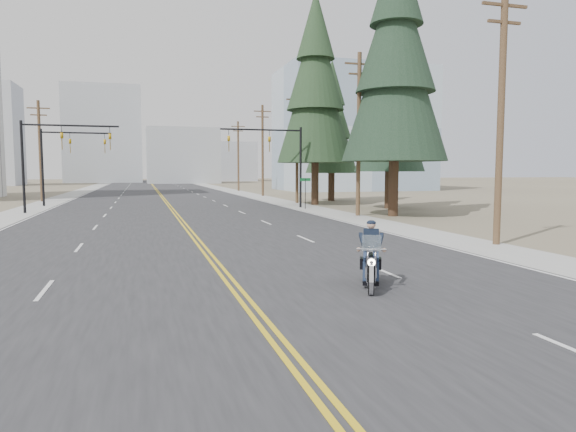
# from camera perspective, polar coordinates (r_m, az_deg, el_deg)

# --- Properties ---
(ground_plane) EXTENTS (400.00, 400.00, 0.00)m
(ground_plane) POSITION_cam_1_polar(r_m,az_deg,el_deg) (11.64, -3.41, -11.14)
(ground_plane) COLOR #776D56
(ground_plane) RESTS_ON ground
(road) EXTENTS (20.00, 200.00, 0.01)m
(road) POSITION_cam_1_polar(r_m,az_deg,el_deg) (81.02, -14.25, 2.62)
(road) COLOR #303033
(road) RESTS_ON ground
(sidewalk_left) EXTENTS (3.00, 200.00, 0.01)m
(sidewalk_left) POSITION_cam_1_polar(r_m,az_deg,el_deg) (81.49, -22.36, 2.41)
(sidewalk_left) COLOR #A5A5A0
(sidewalk_left) RESTS_ON ground
(sidewalk_right) EXTENTS (3.00, 200.00, 0.01)m
(sidewalk_right) POSITION_cam_1_polar(r_m,az_deg,el_deg) (82.17, -6.20, 2.78)
(sidewalk_right) COLOR #A5A5A0
(sidewalk_right) RESTS_ON ground
(traffic_mast_left) EXTENTS (7.10, 0.26, 7.00)m
(traffic_mast_left) POSITION_cam_1_polar(r_m,az_deg,el_deg) (43.45, -24.82, 6.83)
(traffic_mast_left) COLOR black
(traffic_mast_left) RESTS_ON ground
(traffic_mast_right) EXTENTS (7.10, 0.26, 7.00)m
(traffic_mast_right) POSITION_cam_1_polar(r_m,az_deg,el_deg) (44.43, -1.10, 7.25)
(traffic_mast_right) COLOR black
(traffic_mast_right) RESTS_ON ground
(traffic_mast_far) EXTENTS (6.10, 0.26, 7.00)m
(traffic_mast_far) POSITION_cam_1_polar(r_m,az_deg,el_deg) (51.41, -23.82, 6.45)
(traffic_mast_far) COLOR black
(traffic_mast_far) RESTS_ON ground
(street_sign) EXTENTS (0.90, 0.06, 2.62)m
(street_sign) POSITION_cam_1_polar(r_m,az_deg,el_deg) (43.02, 1.94, 3.14)
(street_sign) COLOR black
(street_sign) RESTS_ON ground
(utility_pole_a) EXTENTS (2.20, 0.30, 11.00)m
(utility_pole_a) POSITION_cam_1_polar(r_m,az_deg,el_deg) (24.21, 22.58, 10.57)
(utility_pole_a) COLOR brown
(utility_pole_a) RESTS_ON ground
(utility_pole_b) EXTENTS (2.20, 0.30, 11.50)m
(utility_pole_b) POSITION_cam_1_polar(r_m,az_deg,el_deg) (37.15, 7.86, 9.25)
(utility_pole_b) COLOR brown
(utility_pole_b) RESTS_ON ground
(utility_pole_c) EXTENTS (2.20, 0.30, 11.00)m
(utility_pole_c) POSITION_cam_1_polar(r_m,az_deg,el_deg) (51.20, 1.01, 7.85)
(utility_pole_c) COLOR brown
(utility_pole_c) RESTS_ON ground
(utility_pole_d) EXTENTS (2.20, 0.30, 11.50)m
(utility_pole_d) POSITION_cam_1_polar(r_m,az_deg,el_deg) (65.69, -2.84, 7.45)
(utility_pole_d) COLOR brown
(utility_pole_d) RESTS_ON ground
(utility_pole_e) EXTENTS (2.20, 0.30, 11.00)m
(utility_pole_e) POSITION_cam_1_polar(r_m,az_deg,el_deg) (82.32, -5.55, 6.77)
(utility_pole_e) COLOR brown
(utility_pole_e) RESTS_ON ground
(utility_pole_left) EXTENTS (2.20, 0.30, 10.50)m
(utility_pole_left) POSITION_cam_1_polar(r_m,az_deg,el_deg) (59.81, -25.84, 6.70)
(utility_pole_left) COLOR brown
(utility_pole_left) RESTS_ON ground
(glass_building) EXTENTS (24.00, 16.00, 20.00)m
(glass_building) POSITION_cam_1_polar(r_m,az_deg,el_deg) (88.19, 7.16, 9.42)
(glass_building) COLOR #9EB5CC
(glass_building) RESTS_ON ground
(haze_bldg_b) EXTENTS (18.00, 14.00, 14.00)m
(haze_bldg_b) POSITION_cam_1_polar(r_m,az_deg,el_deg) (136.37, -11.65, 6.54)
(haze_bldg_b) COLOR #ADB2B7
(haze_bldg_b) RESTS_ON ground
(haze_bldg_c) EXTENTS (16.00, 12.00, 18.00)m
(haze_bldg_c) POSITION_cam_1_polar(r_m,az_deg,el_deg) (128.27, 3.40, 7.63)
(haze_bldg_c) COLOR #B7BCC6
(haze_bldg_c) RESTS_ON ground
(haze_bldg_d) EXTENTS (20.00, 15.00, 26.00)m
(haze_bldg_d) POSITION_cam_1_polar(r_m,az_deg,el_deg) (151.53, -19.77, 8.46)
(haze_bldg_d) COLOR #ADB2B7
(haze_bldg_d) RESTS_ON ground
(haze_bldg_e) EXTENTS (14.00, 14.00, 12.00)m
(haze_bldg_e) POSITION_cam_1_polar(r_m,az_deg,el_deg) (163.26, -6.32, 6.00)
(haze_bldg_e) COLOR #B7BCC6
(haze_bldg_e) RESTS_ON ground
(motorcyclist) EXTENTS (1.91, 2.59, 1.86)m
(motorcyclist) POSITION_cam_1_polar(r_m,az_deg,el_deg) (14.40, 9.21, -4.26)
(motorcyclist) COLOR black
(motorcyclist) RESTS_ON ground
(conifer_near) EXTENTS (7.40, 7.40, 19.59)m
(conifer_near) POSITION_cam_1_polar(r_m,az_deg,el_deg) (38.19, 11.88, 17.06)
(conifer_near) COLOR #382619
(conifer_near) RESTS_ON ground
(conifer_mid) EXTENTS (5.96, 5.96, 15.88)m
(conifer_mid) POSITION_cam_1_polar(r_m,az_deg,el_deg) (45.24, 11.30, 12.42)
(conifer_mid) COLOR #382619
(conifer_mid) RESTS_ON ground
(conifer_tall) EXTENTS (7.20, 7.20, 20.00)m
(conifer_tall) POSITION_cam_1_polar(r_m,az_deg,el_deg) (49.66, 3.06, 14.61)
(conifer_tall) COLOR #382619
(conifer_tall) RESTS_ON ground
(conifer_far) EXTENTS (5.59, 5.59, 14.98)m
(conifer_far) POSITION_cam_1_polar(r_m,az_deg,el_deg) (55.85, 4.89, 10.54)
(conifer_far) COLOR #382619
(conifer_far) RESTS_ON ground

